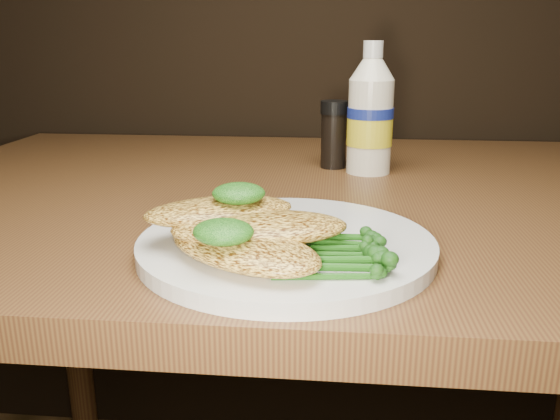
# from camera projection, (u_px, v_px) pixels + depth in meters

# --- Properties ---
(plate) EXTENTS (0.28, 0.28, 0.01)m
(plate) POSITION_uv_depth(u_px,v_px,m) (286.00, 245.00, 0.54)
(plate) COLOR silver
(plate) RESTS_ON dining_table
(chicken_front) EXTENTS (0.17, 0.15, 0.02)m
(chicken_front) POSITION_uv_depth(u_px,v_px,m) (243.00, 248.00, 0.48)
(chicken_front) COLOR #F9C54F
(chicken_front) RESTS_ON plate
(chicken_mid) EXTENTS (0.17, 0.11, 0.02)m
(chicken_mid) POSITION_uv_depth(u_px,v_px,m) (260.00, 228.00, 0.50)
(chicken_mid) COLOR #F9C54F
(chicken_mid) RESTS_ON plate
(chicken_back) EXTENTS (0.16, 0.12, 0.02)m
(chicken_back) POSITION_uv_depth(u_px,v_px,m) (219.00, 211.00, 0.53)
(chicken_back) COLOR #F9C54F
(chicken_back) RESTS_ON plate
(pesto_front) EXTENTS (0.06, 0.06, 0.02)m
(pesto_front) POSITION_uv_depth(u_px,v_px,m) (223.00, 232.00, 0.46)
(pesto_front) COLOR black
(pesto_front) RESTS_ON chicken_front
(pesto_back) EXTENTS (0.06, 0.05, 0.02)m
(pesto_back) POSITION_uv_depth(u_px,v_px,m) (239.00, 193.00, 0.53)
(pesto_back) COLOR black
(pesto_back) RESTS_ON chicken_back
(broccolini_bundle) EXTENTS (0.15, 0.13, 0.02)m
(broccolini_bundle) POSITION_uv_depth(u_px,v_px,m) (325.00, 250.00, 0.48)
(broccolini_bundle) COLOR #1A5111
(broccolini_bundle) RESTS_ON plate
(mayo_bottle) EXTENTS (0.08, 0.08, 0.19)m
(mayo_bottle) POSITION_uv_depth(u_px,v_px,m) (371.00, 108.00, 0.84)
(mayo_bottle) COLOR white
(mayo_bottle) RESTS_ON dining_table
(pepper_grinder) EXTENTS (0.05, 0.05, 0.10)m
(pepper_grinder) POSITION_uv_depth(u_px,v_px,m) (334.00, 135.00, 0.89)
(pepper_grinder) COLOR black
(pepper_grinder) RESTS_ON dining_table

